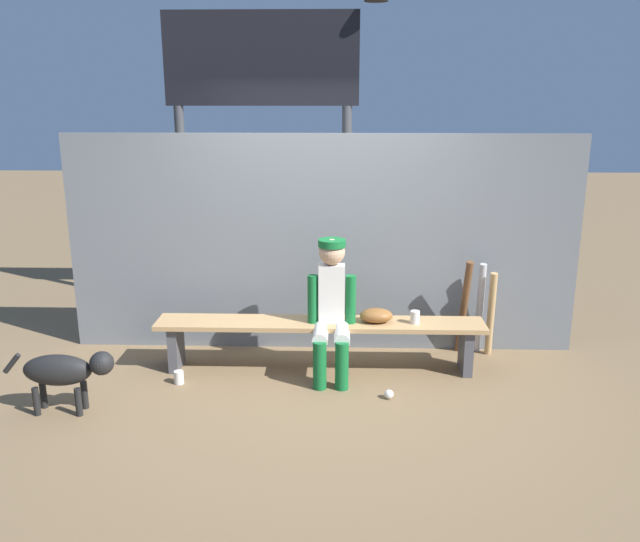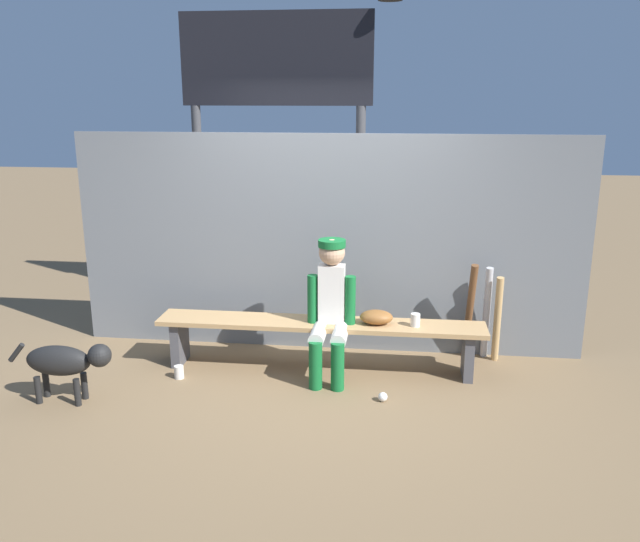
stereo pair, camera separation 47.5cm
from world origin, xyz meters
TOP-DOWN VIEW (x-y plane):
  - ground_plane at (0.00, 0.00)m, footprint 30.00×30.00m
  - chainlink_fence at (0.00, 0.53)m, footprint 4.66×0.03m
  - dugout_bench at (0.00, 0.00)m, footprint 2.82×0.36m
  - player_seated at (0.10, -0.11)m, footprint 0.41×0.55m
  - baseball_glove at (0.48, 0.00)m, footprint 0.28×0.20m
  - bat_wood_dark at (1.30, 0.38)m, footprint 0.09×0.28m
  - bat_aluminum_silver at (1.45, 0.44)m, footprint 0.08×0.17m
  - bat_wood_tan at (1.54, 0.36)m, footprint 0.09×0.17m
  - baseball at (0.56, -0.55)m, footprint 0.07×0.07m
  - cup_on_ground at (-1.17, -0.32)m, footprint 0.08×0.08m
  - cup_on_bench at (0.81, -0.02)m, footprint 0.08×0.08m
  - scoreboard at (-0.59, 1.60)m, footprint 2.25×0.27m
  - dog at (-1.88, -0.85)m, footprint 0.84×0.20m

SIDE VIEW (x-z plane):
  - ground_plane at x=0.00m, z-range 0.00..0.00m
  - baseball at x=0.56m, z-range 0.00..0.07m
  - cup_on_ground at x=-1.17m, z-range 0.00..0.11m
  - dog at x=-1.88m, z-range 0.09..0.58m
  - dugout_bench at x=0.00m, z-range 0.13..0.58m
  - bat_wood_tan at x=1.54m, z-range 0.00..0.80m
  - bat_aluminum_silver at x=1.45m, z-range 0.00..0.87m
  - bat_wood_dark at x=1.30m, z-range 0.00..0.92m
  - cup_on_bench at x=0.81m, z-range 0.44..0.55m
  - baseball_glove at x=0.48m, z-range 0.44..0.56m
  - player_seated at x=0.10m, z-range 0.05..1.22m
  - chainlink_fence at x=0.00m, z-range 0.00..2.00m
  - scoreboard at x=-0.59m, z-range 0.67..4.05m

